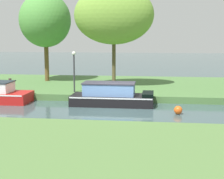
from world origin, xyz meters
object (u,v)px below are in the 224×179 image
(lamp_post, at_px, (74,66))
(channel_buoy, at_px, (178,110))
(black_barge, at_px, (112,96))
(willow_tree_centre, at_px, (114,15))
(willow_tree_left, at_px, (45,20))
(mooring_post_near, at_px, (10,85))

(lamp_post, relative_size, channel_buoy, 5.99)
(black_barge, height_order, willow_tree_centre, willow_tree_centre)
(willow_tree_centre, relative_size, lamp_post, 2.70)
(black_barge, bearing_deg, channel_buoy, -27.80)
(willow_tree_left, height_order, willow_tree_centre, willow_tree_centre)
(mooring_post_near, height_order, channel_buoy, mooring_post_near)
(willow_tree_centre, bearing_deg, lamp_post, -129.54)
(lamp_post, distance_m, mooring_post_near, 4.18)
(willow_tree_centre, xyz_separation_m, mooring_post_near, (-6.14, -3.34, -4.48))
(black_barge, xyz_separation_m, channel_buoy, (3.62, -1.91, -0.32))
(lamp_post, xyz_separation_m, mooring_post_near, (-3.95, -0.68, -1.20))
(willow_tree_centre, distance_m, channel_buoy, 9.13)
(willow_tree_centre, xyz_separation_m, lamp_post, (-2.19, -2.66, -3.28))
(black_barge, bearing_deg, willow_tree_centre, 95.50)
(willow_tree_left, bearing_deg, black_barge, -48.54)
(willow_tree_left, xyz_separation_m, lamp_post, (3.38, -4.99, -3.05))
(black_barge, relative_size, willow_tree_left, 0.69)
(willow_tree_left, xyz_separation_m, channel_buoy, (9.63, -8.71, -4.88))
(black_barge, distance_m, willow_tree_left, 10.15)
(willow_tree_left, relative_size, mooring_post_near, 7.56)
(lamp_post, relative_size, mooring_post_near, 2.87)
(willow_tree_left, xyz_separation_m, willow_tree_centre, (5.58, -2.33, 0.24))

